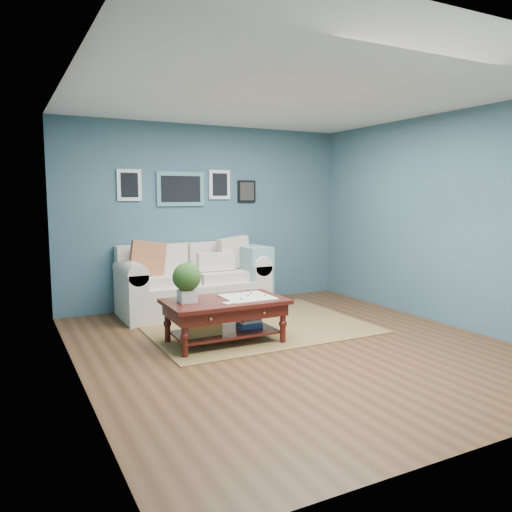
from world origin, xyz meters
TOP-DOWN VIEW (x-y plane):
  - room_shell at (-0.01, 0.06)m, footprint 5.00×5.02m
  - area_rug at (0.01, 0.96)m, footprint 2.71×2.17m
  - loveseat at (-0.34, 2.03)m, footprint 2.09×0.95m
  - coffee_table at (-0.70, 0.44)m, footprint 1.34×0.79m

SIDE VIEW (x-z plane):
  - area_rug at x=0.01m, z-range 0.00..0.01m
  - coffee_table at x=-0.70m, z-range -0.05..0.88m
  - loveseat at x=-0.34m, z-range -0.10..0.98m
  - room_shell at x=-0.01m, z-range 0.01..2.71m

